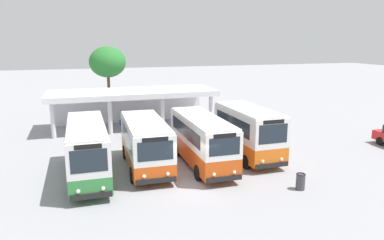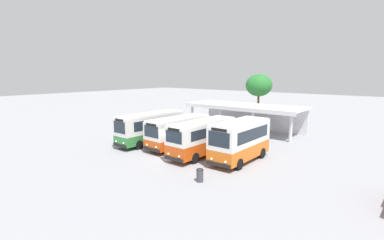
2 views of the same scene
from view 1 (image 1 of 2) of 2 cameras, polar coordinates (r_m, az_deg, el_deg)
ground_plane at (r=20.58m, az=-0.12°, el=-10.02°), size 180.00×180.00×0.00m
city_bus_nearest_orange at (r=21.77m, az=-16.22°, el=-4.28°), size 2.27×8.06×3.23m
city_bus_second_in_row at (r=22.67m, az=-7.37°, el=-3.45°), size 2.63×7.36×3.05m
city_bus_middle_cream at (r=22.94m, az=1.56°, el=-2.99°), size 2.35×7.81×3.17m
city_bus_fourth_amber at (r=24.73m, az=8.84°, el=-1.69°), size 2.48×6.64×3.43m
terminal_canopy at (r=34.27m, az=-9.51°, el=3.47°), size 15.04×5.41×3.40m
waiting_chair_end_by_column at (r=33.20m, az=-10.98°, el=-0.57°), size 0.45×0.45×0.86m
waiting_chair_second_from_end at (r=33.41m, az=-9.84°, el=-0.44°), size 0.45×0.45×0.86m
waiting_chair_middle_seat at (r=33.49m, az=-8.67°, el=-0.36°), size 0.45×0.45×0.86m
waiting_chair_fourth_seat at (r=33.54m, az=-7.49°, el=-0.31°), size 0.45×0.45×0.86m
waiting_chair_fifth_seat at (r=33.72m, az=-6.36°, el=-0.21°), size 0.45×0.45×0.86m
waiting_chair_far_end_seat at (r=33.89m, az=-5.23°, el=-0.12°), size 0.45×0.45×0.86m
roadside_tree_behind_canopy at (r=40.04m, az=-13.20°, el=8.87°), size 3.87×3.87×7.27m
litter_bin_apron at (r=20.51m, az=16.78°, el=-9.29°), size 0.49×0.49×0.90m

